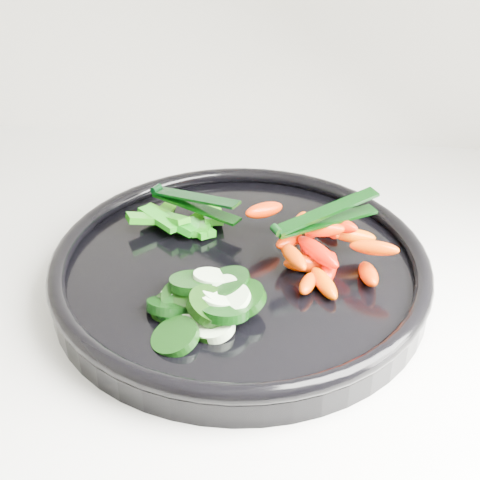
# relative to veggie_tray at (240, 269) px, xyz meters

# --- Properties ---
(veggie_tray) EXTENTS (0.44, 0.44, 0.04)m
(veggie_tray) POSITION_rel_veggie_tray_xyz_m (0.00, 0.00, 0.00)
(veggie_tray) COLOR black
(veggie_tray) RESTS_ON counter
(cucumber_pile) EXTENTS (0.11, 0.13, 0.04)m
(cucumber_pile) POSITION_rel_veggie_tray_xyz_m (-0.03, -0.07, 0.01)
(cucumber_pile) COLOR black
(cucumber_pile) RESTS_ON veggie_tray
(carrot_pile) EXTENTS (0.16, 0.16, 0.05)m
(carrot_pile) POSITION_rel_veggie_tray_xyz_m (0.08, 0.01, 0.02)
(carrot_pile) COLOR #F41B00
(carrot_pile) RESTS_ON veggie_tray
(pepper_pile) EXTENTS (0.10, 0.09, 0.03)m
(pepper_pile) POSITION_rel_veggie_tray_xyz_m (-0.07, 0.07, 0.01)
(pepper_pile) COLOR #1D6B0A
(pepper_pile) RESTS_ON veggie_tray
(tong_carrot) EXTENTS (0.10, 0.07, 0.02)m
(tong_carrot) POSITION_rel_veggie_tray_xyz_m (0.08, 0.02, 0.05)
(tong_carrot) COLOR black
(tong_carrot) RESTS_ON carrot_pile
(tong_pepper) EXTENTS (0.11, 0.07, 0.02)m
(tong_pepper) POSITION_rel_veggie_tray_xyz_m (-0.06, 0.08, 0.03)
(tong_pepper) COLOR black
(tong_pepper) RESTS_ON pepper_pile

